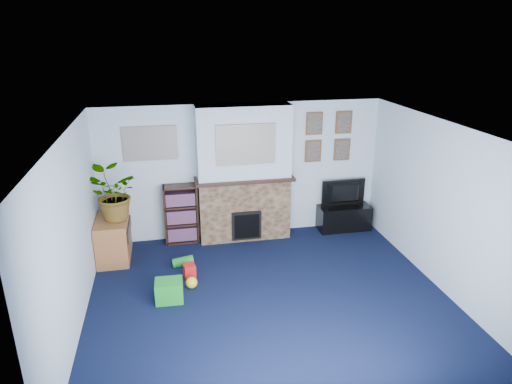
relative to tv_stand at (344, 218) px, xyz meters
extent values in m
cube|color=black|center=(-1.90, -2.03, -0.23)|extent=(5.00, 4.50, 0.01)
cube|color=white|center=(-1.90, -2.03, 2.17)|extent=(5.00, 4.50, 0.01)
cube|color=silver|center=(-1.90, 0.22, 0.97)|extent=(5.00, 0.04, 2.40)
cube|color=silver|center=(-1.90, -4.28, 0.97)|extent=(5.00, 0.04, 2.40)
cube|color=silver|center=(-4.40, -2.03, 0.97)|extent=(0.04, 4.50, 2.40)
cube|color=silver|center=(0.60, -2.03, 0.97)|extent=(0.04, 4.50, 2.40)
cube|color=brown|center=(-1.90, 0.02, 0.33)|extent=(1.60, 0.40, 1.10)
cube|color=brown|center=(-1.90, 0.02, 1.52)|extent=(1.60, 0.40, 1.30)
cube|color=brown|center=(-1.90, -0.01, 0.90)|extent=(1.72, 0.50, 0.05)
cube|color=brown|center=(-1.90, -0.19, 0.10)|extent=(0.52, 0.08, 0.52)
cube|color=brown|center=(-1.90, -0.23, 0.10)|extent=(0.44, 0.02, 0.44)
cube|color=gray|center=(-1.90, -0.19, 1.55)|extent=(1.00, 0.03, 0.68)
cube|color=gray|center=(-3.45, 0.21, 1.55)|extent=(0.90, 0.03, 0.58)
cube|color=brown|center=(-0.60, 0.20, 1.77)|extent=(0.30, 0.03, 0.40)
cube|color=brown|center=(-0.05, 0.20, 1.77)|extent=(0.30, 0.03, 0.40)
cube|color=brown|center=(-0.60, 0.20, 1.27)|extent=(0.30, 0.03, 0.40)
cube|color=brown|center=(-0.05, 0.20, 1.27)|extent=(0.30, 0.03, 0.40)
cube|color=black|center=(0.00, 0.00, 0.00)|extent=(0.97, 0.41, 0.46)
imported|color=black|center=(0.00, 0.02, 0.48)|extent=(0.84, 0.14, 0.48)
cube|color=black|center=(-3.01, 0.20, 0.30)|extent=(0.58, 0.02, 1.05)
cube|color=black|center=(-3.29, 0.07, 0.30)|extent=(0.03, 0.28, 1.05)
cube|color=black|center=(-2.74, 0.07, 0.30)|extent=(0.03, 0.28, 1.05)
cube|color=black|center=(-3.01, 0.07, -0.21)|extent=(0.56, 0.28, 0.03)
cube|color=black|center=(-3.01, 0.07, 0.12)|extent=(0.56, 0.28, 0.03)
cube|color=black|center=(-3.01, 0.07, 0.46)|extent=(0.56, 0.28, 0.03)
cube|color=black|center=(-3.01, 0.07, 0.81)|extent=(0.56, 0.28, 0.03)
cube|color=black|center=(-3.01, 0.06, -0.05)|extent=(0.50, 0.22, 0.24)
cube|color=black|center=(-3.01, 0.06, 0.28)|extent=(0.50, 0.22, 0.24)
cube|color=black|center=(-3.01, 0.06, 0.59)|extent=(0.50, 0.22, 0.22)
cube|color=#9B5C31|center=(-4.14, -0.33, 0.12)|extent=(0.50, 0.90, 0.70)
imported|color=#26661E|center=(-4.09, -0.38, 0.90)|extent=(0.85, 0.76, 0.86)
cube|color=gold|center=(-1.98, -0.03, 1.00)|extent=(0.10, 0.06, 0.14)
cylinder|color=#B2BFC6|center=(-1.55, -0.03, 1.01)|extent=(0.04, 0.04, 0.14)
sphere|color=slate|center=(-2.43, -0.03, 0.99)|extent=(0.12, 0.12, 0.12)
cylinder|color=red|center=(-1.23, -0.03, 0.99)|extent=(0.06, 0.06, 0.12)
cube|color=#198C26|center=(-3.28, -1.79, -0.08)|extent=(0.39, 0.32, 0.30)
sphere|color=yellow|center=(-2.96, -1.52, -0.14)|extent=(0.17, 0.17, 0.17)
cube|color=red|center=(-2.97, -1.20, -0.12)|extent=(0.20, 0.20, 0.21)
cylinder|color=#198C26|center=(-3.04, -0.83, -0.15)|extent=(0.35, 0.15, 0.20)
camera|label=1|loc=(-3.18, -7.41, 3.39)|focal=32.00mm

